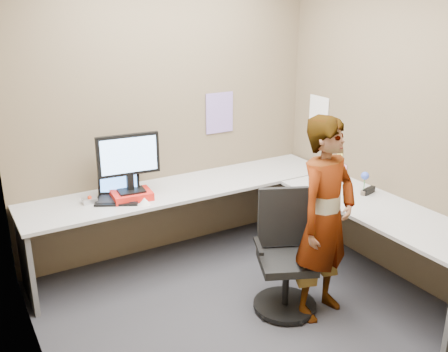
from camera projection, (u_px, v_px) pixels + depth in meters
ground at (240, 307)px, 4.04m from camera, size 3.00×3.00×0.00m
wall_back at (168, 114)px, 4.66m from camera, size 3.00×0.00×3.00m
wall_right at (389, 123)px, 4.31m from camera, size 0.00×2.70×2.70m
wall_left at (22, 183)px, 2.89m from camera, size 0.00×2.70×2.70m
desk at (259, 213)px, 4.37m from camera, size 2.98×2.58×0.73m
paper_ream at (132, 195)px, 4.29m from camera, size 0.35×0.27×0.07m
monitor at (129, 158)px, 4.20m from camera, size 0.53×0.17×0.50m
laptop at (118, 191)px, 4.29m from camera, size 0.45×0.43×0.26m
trackball_mouse at (90, 200)px, 4.21m from camera, size 0.12×0.08×0.07m
origami at (144, 201)px, 4.18m from camera, size 0.10×0.10×0.06m
stapler at (369, 191)px, 4.41m from camera, size 0.16×0.08×0.05m
flower at (365, 180)px, 4.34m from camera, size 0.07×0.07×0.22m
calendar_purple at (219, 113)px, 4.93m from camera, size 0.30×0.01×0.40m
calendar_white at (319, 115)px, 5.07m from camera, size 0.01×0.28×0.38m
sticky_note_a at (340, 152)px, 4.88m from camera, size 0.01×0.07×0.07m
sticky_note_b at (336, 163)px, 4.97m from camera, size 0.01×0.07×0.07m
sticky_note_c at (344, 168)px, 4.88m from camera, size 0.01×0.07×0.07m
sticky_note_d at (330, 151)px, 5.02m from camera, size 0.01×0.07×0.07m
office_chair at (285, 262)px, 3.94m from camera, size 0.55×0.56×0.95m
person at (325, 220)px, 3.74m from camera, size 0.65×0.51×1.59m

